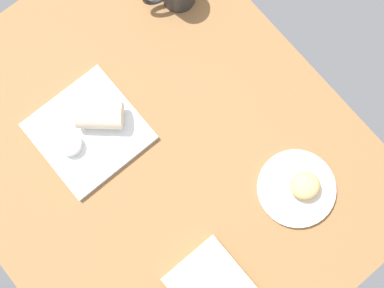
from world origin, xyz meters
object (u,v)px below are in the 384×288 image
Objects in this scene: round_plate at (296,188)px; breakfast_wrap at (100,115)px; square_plate at (89,131)px; scone_pastry at (305,186)px; book_stack at (211,286)px; sauce_cup at (70,144)px.

round_plate is 50.63cm from breakfast_wrap.
scone_pastry is at bearing 35.51° from square_plate.
scone_pastry is 51.83cm from breakfast_wrap.
scone_pastry is 0.66× the size of breakfast_wrap.
breakfast_wrap is (-43.46, -25.62, 4.26)cm from round_plate.
round_plate is at bearing 97.98° from book_stack.
square_plate is at bearing 179.32° from book_stack.
scone_pastry is 32.19cm from book_stack.
square_plate reaches higher than round_plate.
square_plate is (-43.96, -31.37, -2.80)cm from scone_pastry.
scone_pastry reaches higher than sauce_cup.
book_stack is at bearing -0.68° from square_plate.
square_plate is 47.47cm from book_stack.
square_plate is at bearing 134.99° from breakfast_wrap.
sauce_cup is (0.36, -5.49, 2.27)cm from square_plate.
round_plate is at bearing 39.67° from sauce_cup.
sauce_cup is 10.09cm from breakfast_wrap.
round_plate is 30.89cm from book_stack.
round_plate is 2.62× the size of scone_pastry.
scone_pastry is (0.78, 1.35, 2.90)cm from round_plate.
square_plate is at bearing 93.71° from sauce_cup.
book_stack is (4.29, -30.58, 0.83)cm from round_plate.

